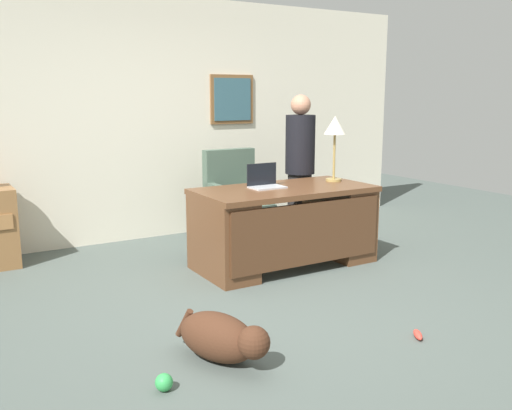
% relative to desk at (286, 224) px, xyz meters
% --- Properties ---
extents(ground_plane, '(12.00, 12.00, 0.00)m').
position_rel_desk_xyz_m(ground_plane, '(-0.69, -0.83, -0.41)').
color(ground_plane, '#4C5651').
extents(back_wall, '(7.00, 0.16, 2.70)m').
position_rel_desk_xyz_m(back_wall, '(-0.68, 1.77, 0.94)').
color(back_wall, beige).
rests_on(back_wall, ground_plane).
extents(desk, '(1.69, 0.84, 0.76)m').
position_rel_desk_xyz_m(desk, '(0.00, 0.00, 0.00)').
color(desk, brown).
rests_on(desk, ground_plane).
extents(armchair, '(0.60, 0.59, 1.03)m').
position_rel_desk_xyz_m(armchair, '(0.01, 1.00, 0.06)').
color(armchair, '#475B4C').
rests_on(armchair, ground_plane).
extents(person_standing, '(0.32, 0.32, 1.63)m').
position_rel_desk_xyz_m(person_standing, '(0.60, 0.64, 0.43)').
color(person_standing, '#262323').
rests_on(person_standing, ground_plane).
extents(dog_lying, '(0.49, 0.70, 0.30)m').
position_rel_desk_xyz_m(dog_lying, '(-1.45, -1.47, -0.26)').
color(dog_lying, '#472819').
rests_on(dog_lying, ground_plane).
extents(laptop, '(0.32, 0.22, 0.22)m').
position_rel_desk_xyz_m(laptop, '(-0.16, 0.13, 0.41)').
color(laptop, '#B2B5BA').
rests_on(laptop, desk).
extents(desk_lamp, '(0.22, 0.22, 0.65)m').
position_rel_desk_xyz_m(desk_lamp, '(0.65, 0.11, 0.87)').
color(desk_lamp, '#9E8447').
rests_on(desk_lamp, desk).
extents(dog_toy_ball, '(0.10, 0.10, 0.10)m').
position_rel_desk_xyz_m(dog_toy_ball, '(-1.89, -1.62, -0.36)').
color(dog_toy_ball, green).
rests_on(dog_toy_ball, ground_plane).
extents(dog_toy_bone, '(0.12, 0.15, 0.05)m').
position_rel_desk_xyz_m(dog_toy_bone, '(-0.15, -1.85, -0.39)').
color(dog_toy_bone, '#E53F33').
rests_on(dog_toy_bone, ground_plane).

